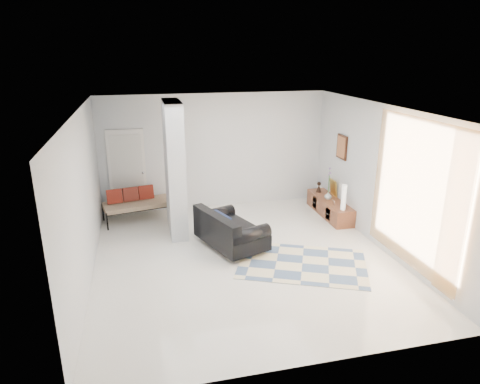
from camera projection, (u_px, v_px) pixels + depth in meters
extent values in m
plane|color=silver|center=(244.00, 258.00, 8.11)|extent=(6.00, 6.00, 0.00)
plane|color=white|center=(245.00, 109.00, 7.22)|extent=(6.00, 6.00, 0.00)
plane|color=silver|center=(215.00, 151.00, 10.43)|extent=(6.00, 0.00, 6.00)
plane|color=silver|center=(308.00, 266.00, 4.90)|extent=(6.00, 0.00, 6.00)
plane|color=silver|center=(83.00, 200.00, 7.06)|extent=(0.00, 6.00, 6.00)
plane|color=silver|center=(382.00, 178.00, 8.27)|extent=(0.00, 6.00, 6.00)
cube|color=#B6BBBE|center=(175.00, 169.00, 8.90)|extent=(0.35, 1.20, 2.80)
cube|color=white|center=(128.00, 172.00, 10.05)|extent=(0.85, 0.06, 2.04)
plane|color=gold|center=(415.00, 194.00, 7.18)|extent=(0.00, 2.55, 2.55)
cube|color=#3C1D10|center=(342.00, 147.00, 9.75)|extent=(0.04, 0.45, 0.55)
cube|color=brown|center=(330.00, 207.00, 10.17)|extent=(0.45, 1.74, 0.40)
cube|color=#3C1D10|center=(328.00, 214.00, 9.76)|extent=(0.02, 0.23, 0.28)
cube|color=#3C1D10|center=(315.00, 203.00, 10.48)|extent=(0.02, 0.23, 0.28)
cube|color=gold|center=(333.00, 188.00, 10.31)|extent=(0.09, 0.32, 0.40)
cube|color=silver|center=(334.00, 203.00, 9.71)|extent=(0.04, 0.10, 0.12)
cylinder|color=silver|center=(234.00, 261.00, 7.90)|extent=(0.05, 0.05, 0.10)
cylinder|color=silver|center=(201.00, 237.00, 8.89)|extent=(0.05, 0.05, 0.10)
cylinder|color=silver|center=(264.00, 251.00, 8.27)|extent=(0.05, 0.05, 0.10)
cylinder|color=silver|center=(229.00, 230.00, 9.26)|extent=(0.05, 0.05, 0.10)
cube|color=black|center=(231.00, 235.00, 8.52)|extent=(1.36, 1.71, 0.30)
cube|color=black|center=(216.00, 224.00, 8.23)|extent=(0.71, 1.47, 0.36)
cylinder|color=black|center=(249.00, 235.00, 7.95)|extent=(0.89, 0.56, 0.28)
cylinder|color=black|center=(215.00, 215.00, 8.94)|extent=(0.89, 0.56, 0.28)
cube|color=black|center=(221.00, 221.00, 8.29)|extent=(0.32, 0.56, 0.31)
cylinder|color=black|center=(107.00, 222.00, 9.31)|extent=(0.04, 0.04, 0.40)
cylinder|color=black|center=(175.00, 211.00, 9.93)|extent=(0.04, 0.04, 0.40)
cylinder|color=black|center=(103.00, 212.00, 9.85)|extent=(0.04, 0.04, 0.40)
cylinder|color=black|center=(167.00, 203.00, 10.46)|extent=(0.04, 0.04, 0.40)
cube|color=#BDAE8A|center=(139.00, 204.00, 9.83)|extent=(1.64, 0.94, 0.12)
cube|color=maroon|center=(114.00, 196.00, 9.69)|extent=(0.37, 0.23, 0.33)
cube|color=maroon|center=(130.00, 194.00, 9.83)|extent=(0.37, 0.23, 0.33)
cube|color=maroon|center=(146.00, 192.00, 9.98)|extent=(0.37, 0.23, 0.33)
cube|color=beige|center=(302.00, 264.00, 7.89)|extent=(2.73, 2.33, 0.01)
cylinder|color=silver|center=(344.00, 197.00, 9.37)|extent=(0.10, 0.10, 0.57)
imported|color=silver|center=(328.00, 196.00, 10.09)|extent=(0.19, 0.19, 0.18)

